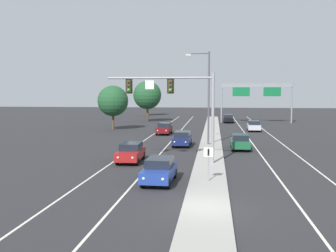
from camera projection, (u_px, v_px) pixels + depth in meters
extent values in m
plane|color=#28282B|center=(206.00, 210.00, 19.50)|extent=(260.00, 260.00, 0.00)
cube|color=#9E9B93|center=(210.00, 153.00, 37.30)|extent=(2.40, 110.00, 0.15)
cube|color=silver|center=(169.00, 143.00, 44.78)|extent=(0.14, 100.00, 0.01)
cube|color=silver|center=(253.00, 145.00, 43.69)|extent=(0.14, 100.00, 0.01)
cube|color=silver|center=(141.00, 143.00, 45.17)|extent=(0.14, 100.00, 0.01)
cube|color=silver|center=(284.00, 145.00, 43.30)|extent=(0.14, 100.00, 0.01)
cylinder|color=gray|center=(213.00, 118.00, 31.16)|extent=(0.24, 0.24, 7.20)
cylinder|color=gray|center=(160.00, 78.00, 31.38)|extent=(8.45, 0.16, 0.16)
cube|color=black|center=(171.00, 86.00, 31.38)|extent=(0.56, 0.06, 1.20)
cube|color=#38330F|center=(171.00, 86.00, 31.34)|extent=(0.32, 0.32, 1.00)
sphere|color=#282828|center=(170.00, 82.00, 31.14)|extent=(0.22, 0.22, 0.22)
sphere|color=#282828|center=(170.00, 86.00, 31.17)|extent=(0.22, 0.22, 0.22)
sphere|color=green|center=(170.00, 90.00, 31.20)|extent=(0.22, 0.22, 0.22)
cube|color=black|center=(129.00, 86.00, 31.77)|extent=(0.56, 0.06, 1.20)
cube|color=#38330F|center=(129.00, 86.00, 31.73)|extent=(0.32, 0.32, 1.00)
sphere|color=#282828|center=(128.00, 82.00, 31.54)|extent=(0.22, 0.22, 0.22)
sphere|color=#282828|center=(128.00, 86.00, 31.56)|extent=(0.22, 0.22, 0.22)
sphere|color=green|center=(129.00, 90.00, 31.59)|extent=(0.22, 0.22, 0.22)
cube|color=white|center=(150.00, 85.00, 31.51)|extent=(0.70, 0.04, 0.70)
cylinder|color=gray|center=(208.00, 164.00, 25.11)|extent=(0.08, 0.08, 2.20)
cube|color=white|center=(208.00, 152.00, 25.01)|extent=(0.60, 0.03, 0.60)
cube|color=black|center=(208.00, 152.00, 24.99)|extent=(0.12, 0.01, 0.44)
cylinder|color=#4C4C51|center=(209.00, 98.00, 42.38)|extent=(0.20, 0.20, 10.00)
cylinder|color=#4C4C51|center=(199.00, 53.00, 42.09)|extent=(2.20, 0.12, 0.12)
cube|color=#B7B7B2|center=(189.00, 55.00, 42.24)|extent=(0.56, 0.28, 0.20)
cube|color=navy|center=(159.00, 172.00, 25.28)|extent=(1.93, 4.45, 0.70)
cube|color=black|center=(160.00, 162.00, 25.44)|extent=(1.65, 2.42, 0.56)
sphere|color=#EAE5C6|center=(163.00, 179.00, 23.04)|extent=(0.18, 0.18, 0.18)
sphere|color=#EAE5C6|center=(144.00, 179.00, 23.21)|extent=(0.18, 0.18, 0.18)
cylinder|color=black|center=(168.00, 183.00, 23.71)|extent=(0.24, 0.65, 0.64)
cylinder|color=black|center=(142.00, 183.00, 23.95)|extent=(0.24, 0.65, 0.64)
cylinder|color=black|center=(175.00, 173.00, 26.67)|extent=(0.24, 0.65, 0.64)
cylinder|color=black|center=(151.00, 173.00, 26.90)|extent=(0.24, 0.65, 0.64)
cube|color=maroon|center=(131.00, 154.00, 32.75)|extent=(1.86, 4.43, 0.70)
cube|color=black|center=(131.00, 146.00, 32.91)|extent=(1.62, 2.40, 0.56)
sphere|color=#EAE5C6|center=(132.00, 158.00, 30.53)|extent=(0.18, 0.18, 0.18)
sphere|color=#EAE5C6|center=(118.00, 158.00, 30.64)|extent=(0.18, 0.18, 0.18)
cylinder|color=black|center=(137.00, 161.00, 31.21)|extent=(0.23, 0.64, 0.64)
cylinder|color=black|center=(117.00, 161.00, 31.38)|extent=(0.23, 0.64, 0.64)
cylinder|color=black|center=(143.00, 155.00, 34.18)|extent=(0.23, 0.64, 0.64)
cylinder|color=black|center=(125.00, 155.00, 34.35)|extent=(0.23, 0.64, 0.64)
cube|color=#141E4C|center=(182.00, 140.00, 42.40)|extent=(1.85, 4.42, 0.70)
cube|color=black|center=(182.00, 134.00, 42.56)|extent=(1.61, 2.40, 0.56)
sphere|color=#EAE5C6|center=(186.00, 142.00, 40.17)|extent=(0.18, 0.18, 0.18)
sphere|color=#EAE5C6|center=(174.00, 142.00, 40.31)|extent=(0.18, 0.18, 0.18)
cylinder|color=black|center=(188.00, 145.00, 40.84)|extent=(0.23, 0.64, 0.64)
cylinder|color=black|center=(173.00, 145.00, 41.05)|extent=(0.23, 0.64, 0.64)
cylinder|color=black|center=(190.00, 142.00, 43.81)|extent=(0.23, 0.64, 0.64)
cylinder|color=black|center=(176.00, 141.00, 44.01)|extent=(0.23, 0.64, 0.64)
cube|color=#5B0F14|center=(164.00, 129.00, 54.34)|extent=(1.89, 4.43, 0.70)
cube|color=black|center=(164.00, 125.00, 54.50)|extent=(1.63, 2.41, 0.56)
sphere|color=#EAE5C6|center=(166.00, 131.00, 52.10)|extent=(0.18, 0.18, 0.18)
sphere|color=#EAE5C6|center=(158.00, 131.00, 52.26)|extent=(0.18, 0.18, 0.18)
cylinder|color=black|center=(168.00, 133.00, 52.78)|extent=(0.23, 0.64, 0.64)
cylinder|color=black|center=(157.00, 133.00, 53.00)|extent=(0.23, 0.64, 0.64)
cylinder|color=black|center=(171.00, 131.00, 55.74)|extent=(0.23, 0.64, 0.64)
cylinder|color=black|center=(160.00, 131.00, 55.96)|extent=(0.23, 0.64, 0.64)
cube|color=#195633|center=(240.00, 143.00, 39.85)|extent=(1.84, 4.42, 0.70)
cube|color=black|center=(240.00, 137.00, 39.58)|extent=(1.60, 2.39, 0.56)
sphere|color=#EAE5C6|center=(233.00, 140.00, 42.07)|extent=(0.18, 0.18, 0.18)
sphere|color=#EAE5C6|center=(244.00, 140.00, 41.93)|extent=(0.18, 0.18, 0.18)
cylinder|color=black|center=(231.00, 144.00, 41.46)|extent=(0.23, 0.64, 0.64)
cylinder|color=black|center=(247.00, 145.00, 41.26)|extent=(0.23, 0.64, 0.64)
cylinder|color=black|center=(233.00, 148.00, 38.50)|extent=(0.23, 0.64, 0.64)
cylinder|color=black|center=(249.00, 149.00, 38.30)|extent=(0.23, 0.64, 0.64)
cube|color=#B7B7BC|center=(254.00, 127.00, 58.73)|extent=(1.93, 4.45, 0.70)
cube|color=black|center=(254.00, 123.00, 58.46)|extent=(1.65, 2.42, 0.56)
sphere|color=#EAE5C6|center=(249.00, 125.00, 60.96)|extent=(0.18, 0.18, 0.18)
sphere|color=#EAE5C6|center=(257.00, 125.00, 60.80)|extent=(0.18, 0.18, 0.18)
cylinder|color=black|center=(248.00, 128.00, 60.36)|extent=(0.24, 0.65, 0.64)
cylinder|color=black|center=(258.00, 128.00, 60.13)|extent=(0.24, 0.65, 0.64)
cylinder|color=black|center=(249.00, 130.00, 57.40)|extent=(0.24, 0.65, 0.64)
cylinder|color=black|center=(260.00, 130.00, 57.17)|extent=(0.24, 0.65, 0.64)
cube|color=black|center=(228.00, 119.00, 74.90)|extent=(1.82, 4.41, 0.70)
cube|color=black|center=(228.00, 116.00, 74.63)|extent=(1.60, 2.38, 0.56)
sphere|color=#EAE5C6|center=(225.00, 118.00, 77.12)|extent=(0.18, 0.18, 0.18)
sphere|color=#EAE5C6|center=(231.00, 118.00, 76.98)|extent=(0.18, 0.18, 0.18)
cylinder|color=black|center=(224.00, 120.00, 76.51)|extent=(0.22, 0.64, 0.64)
cylinder|color=black|center=(232.00, 121.00, 76.32)|extent=(0.22, 0.64, 0.64)
cylinder|color=black|center=(224.00, 122.00, 73.55)|extent=(0.22, 0.64, 0.64)
cylinder|color=black|center=(233.00, 122.00, 73.35)|extent=(0.22, 0.64, 0.64)
cylinder|color=gray|center=(222.00, 103.00, 74.81)|extent=(0.28, 0.28, 7.50)
cylinder|color=gray|center=(292.00, 103.00, 73.29)|extent=(0.28, 0.28, 7.50)
cube|color=gray|center=(257.00, 85.00, 73.77)|extent=(13.00, 0.36, 0.70)
cube|color=#0F6033|center=(241.00, 92.00, 74.00)|extent=(3.20, 0.08, 1.70)
cube|color=#0F6033|center=(272.00, 92.00, 73.34)|extent=(3.20, 0.08, 1.70)
cylinder|color=#4C3823|center=(147.00, 114.00, 77.59)|extent=(0.36, 0.36, 3.03)
sphere|color=#1E4C28|center=(147.00, 95.00, 77.27)|extent=(5.53, 5.53, 5.53)
cylinder|color=#4C3823|center=(148.00, 110.00, 97.91)|extent=(0.36, 0.36, 2.85)
sphere|color=#1E4C28|center=(148.00, 96.00, 97.61)|extent=(5.21, 5.21, 5.21)
cylinder|color=#4C3823|center=(113.00, 121.00, 60.83)|extent=(0.36, 0.36, 2.58)
sphere|color=#1E4C28|center=(113.00, 101.00, 60.56)|extent=(4.72, 4.72, 4.72)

